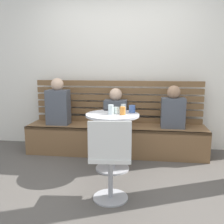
# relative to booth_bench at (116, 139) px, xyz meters

# --- Properties ---
(ground) EXTENTS (8.00, 8.00, 0.00)m
(ground) POSITION_rel_booth_bench_xyz_m (0.00, -1.20, -0.22)
(ground) COLOR #514C47
(back_wall) EXTENTS (5.20, 0.10, 2.90)m
(back_wall) POSITION_rel_booth_bench_xyz_m (0.00, 0.44, 1.23)
(back_wall) COLOR white
(back_wall) RESTS_ON ground
(booth_bench) EXTENTS (2.70, 0.52, 0.44)m
(booth_bench) POSITION_rel_booth_bench_xyz_m (0.00, 0.00, 0.00)
(booth_bench) COLOR brown
(booth_bench) RESTS_ON ground
(booth_backrest) EXTENTS (2.65, 0.04, 0.67)m
(booth_backrest) POSITION_rel_booth_bench_xyz_m (0.00, 0.24, 0.56)
(booth_backrest) COLOR brown
(booth_backrest) RESTS_ON booth_bench
(cafe_table) EXTENTS (0.68, 0.68, 0.74)m
(cafe_table) POSITION_rel_booth_bench_xyz_m (0.03, -0.61, 0.30)
(cafe_table) COLOR #ADADB2
(cafe_table) RESTS_ON ground
(white_chair) EXTENTS (0.44, 0.44, 0.85)m
(white_chair) POSITION_rel_booth_bench_xyz_m (0.12, -1.43, 0.24)
(white_chair) COLOR #ADADB2
(white_chair) RESTS_ON ground
(person_adult) EXTENTS (0.34, 0.22, 0.72)m
(person_adult) POSITION_rel_booth_bench_xyz_m (-0.89, -0.02, 0.54)
(person_adult) COLOR #4C515B
(person_adult) RESTS_ON booth_bench
(person_child_left) EXTENTS (0.34, 0.22, 0.62)m
(person_child_left) POSITION_rel_booth_bench_xyz_m (0.84, -0.00, 0.49)
(person_child_left) COLOR #4C515B
(person_child_left) RESTS_ON booth_bench
(person_child_middle) EXTENTS (0.34, 0.22, 0.57)m
(person_child_middle) POSITION_rel_booth_bench_xyz_m (-0.01, 0.04, 0.47)
(person_child_middle) COLOR #4C515B
(person_child_middle) RESTS_ON booth_bench
(cup_glass_tall) EXTENTS (0.07, 0.07, 0.12)m
(cup_glass_tall) POSITION_rel_booth_bench_xyz_m (0.01, -0.64, 0.58)
(cup_glass_tall) COLOR silver
(cup_glass_tall) RESTS_ON cafe_table
(cup_tumbler_orange) EXTENTS (0.07, 0.07, 0.10)m
(cup_tumbler_orange) POSITION_rel_booth_bench_xyz_m (0.17, -0.65, 0.57)
(cup_tumbler_orange) COLOR orange
(cup_tumbler_orange) RESTS_ON cafe_table
(cup_water_clear) EXTENTS (0.07, 0.07, 0.11)m
(cup_water_clear) POSITION_rel_booth_bench_xyz_m (0.16, -0.50, 0.57)
(cup_water_clear) COLOR white
(cup_water_clear) RESTS_ON cafe_table
(cup_glass_short) EXTENTS (0.08, 0.08, 0.08)m
(cup_glass_short) POSITION_rel_booth_bench_xyz_m (0.08, -0.56, 0.56)
(cup_glass_short) COLOR silver
(cup_glass_short) RESTS_ON cafe_table
(cup_mug_blue) EXTENTS (0.08, 0.08, 0.09)m
(cup_mug_blue) POSITION_rel_booth_bench_xyz_m (0.27, -0.49, 0.57)
(cup_mug_blue) COLOR #3D5B9E
(cup_mug_blue) RESTS_ON cafe_table
(phone_on_table) EXTENTS (0.16, 0.12, 0.01)m
(phone_on_table) POSITION_rel_booth_bench_xyz_m (-0.05, -0.35, 0.52)
(phone_on_table) COLOR black
(phone_on_table) RESTS_ON cafe_table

